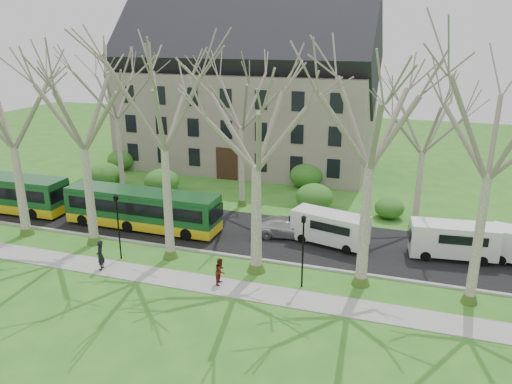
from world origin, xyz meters
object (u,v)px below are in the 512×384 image
at_px(van_b, 453,241).
at_px(pedestrian_b, 221,271).
at_px(sedan, 287,227).
at_px(van_a, 330,229).
at_px(pedestrian_a, 100,255).
at_px(bus_follow, 142,209).

height_order(van_b, pedestrian_b, van_b).
bearing_deg(van_b, pedestrian_b, -154.62).
relative_size(sedan, pedestrian_b, 2.97).
bearing_deg(van_a, pedestrian_b, -108.92).
distance_m(sedan, pedestrian_b, 8.21).
distance_m(sedan, pedestrian_a, 12.86).
bearing_deg(van_a, van_b, 16.83).
xyz_separation_m(bus_follow, pedestrian_b, (8.77, -6.28, -0.68)).
distance_m(van_b, pedestrian_a, 22.28).
relative_size(van_a, van_b, 0.98).
bearing_deg(bus_follow, pedestrian_b, -35.07).
bearing_deg(van_b, sedan, 173.43).
bearing_deg(bus_follow, pedestrian_a, -80.58).
xyz_separation_m(sedan, pedestrian_a, (-9.58, -8.58, 0.25)).
xyz_separation_m(sedan, van_b, (11.03, -0.10, 0.47)).
height_order(pedestrian_a, pedestrian_b, pedestrian_a).
bearing_deg(van_b, bus_follow, 178.21).
xyz_separation_m(van_a, pedestrian_a, (-12.70, -8.17, -0.19)).
height_order(van_a, van_b, van_b).
bearing_deg(bus_follow, sedan, 9.66).
xyz_separation_m(sedan, van_a, (3.12, -0.42, 0.44)).
bearing_deg(bus_follow, van_a, 5.89).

